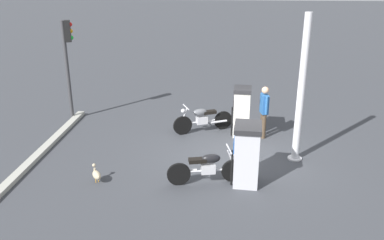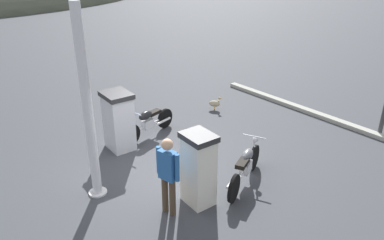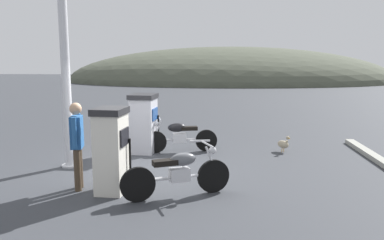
{
  "view_description": "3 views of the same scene",
  "coord_description": "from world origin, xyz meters",
  "views": [
    {
      "loc": [
        0.41,
        10.75,
        5.14
      ],
      "look_at": [
        1.23,
        0.09,
        1.1
      ],
      "focal_mm": 37.92,
      "sensor_mm": 36.0,
      "label": 1
    },
    {
      "loc": [
        -4.66,
        -6.51,
        4.92
      ],
      "look_at": [
        0.6,
        -0.39,
        1.25
      ],
      "focal_mm": 35.35,
      "sensor_mm": 36.0,
      "label": 2
    },
    {
      "loc": [
        1.7,
        -8.32,
        2.46
      ],
      "look_at": [
        1.13,
        0.31,
        1.1
      ],
      "focal_mm": 35.34,
      "sensor_mm": 36.0,
      "label": 3
    }
  ],
  "objects": [
    {
      "name": "attendant_person",
      "position": [
        -0.94,
        -1.46,
        0.97
      ],
      "size": [
        0.26,
        0.58,
        1.68
      ],
      "color": "#473828",
      "rests_on": "ground"
    },
    {
      "name": "motorcycle_far_pump",
      "position": [
        0.72,
        1.66,
        0.44
      ],
      "size": [
        1.95,
        0.65,
        0.93
      ],
      "color": "black",
      "rests_on": "ground"
    },
    {
      "name": "wandering_duck",
      "position": [
        3.52,
        1.85,
        0.22
      ],
      "size": [
        0.37,
        0.43,
        0.46
      ],
      "color": "tan",
      "rests_on": "ground"
    },
    {
      "name": "motorcycle_near_pump",
      "position": [
        1.02,
        -1.75,
        0.46
      ],
      "size": [
        1.92,
        0.95,
        0.95
      ],
      "color": "black",
      "rests_on": "ground"
    },
    {
      "name": "roadside_traffic_light",
      "position": [
        5.7,
        -2.67,
        2.4
      ],
      "size": [
        0.4,
        0.29,
        3.49
      ],
      "color": "#38383A",
      "rests_on": "ground"
    },
    {
      "name": "fuel_pump_near",
      "position": [
        -0.25,
        -1.58,
        0.82
      ],
      "size": [
        0.64,
        0.72,
        1.61
      ],
      "color": "silver",
      "rests_on": "ground"
    },
    {
      "name": "ground_plane",
      "position": [
        0.0,
        0.0,
        0.0
      ],
      "size": [
        120.0,
        120.0,
        0.0
      ],
      "primitive_type": "plane",
      "color": "#383A3F"
    },
    {
      "name": "canopy_support_pole",
      "position": [
        -1.73,
        0.09,
        1.97
      ],
      "size": [
        0.4,
        0.4,
        4.09
      ],
      "color": "silver",
      "rests_on": "ground"
    },
    {
      "name": "fuel_pump_far",
      "position": [
        -0.25,
        1.58,
        0.8
      ],
      "size": [
        0.75,
        0.87,
        1.58
      ],
      "color": "silver",
      "rests_on": "ground"
    },
    {
      "name": "road_edge_kerb",
      "position": [
        5.66,
        0.0,
        0.06
      ],
      "size": [
        0.33,
        6.23,
        0.12
      ],
      "color": "#9E9E93",
      "rests_on": "ground"
    }
  ]
}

